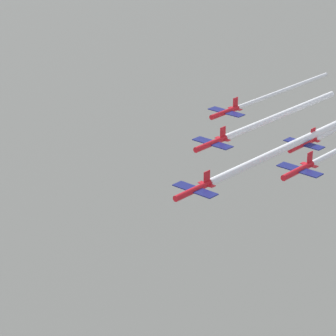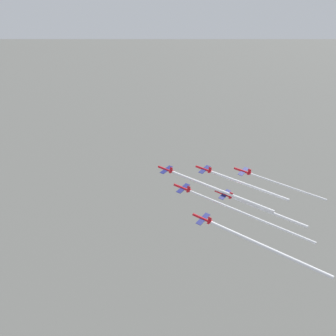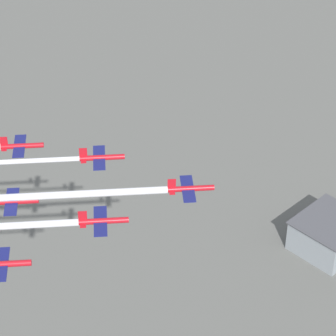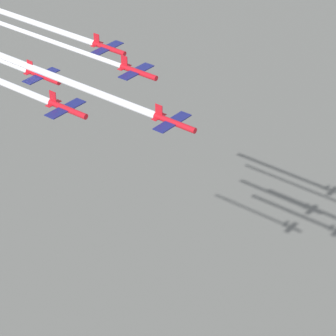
{
  "view_description": "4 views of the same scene",
  "coord_description": "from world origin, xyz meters",
  "px_view_note": "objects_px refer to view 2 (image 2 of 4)",
  "views": [
    {
      "loc": [
        66.73,
        -30.05,
        175.19
      ],
      "look_at": [
        -53.98,
        -34.64,
        125.63
      ],
      "focal_mm": 85.0,
      "sensor_mm": 36.0,
      "label": 1
    },
    {
      "loc": [
        -38.24,
        99.7,
        209.5
      ],
      "look_at": [
        -48.64,
        -37.29,
        121.03
      ],
      "focal_mm": 35.0,
      "sensor_mm": 36.0,
      "label": 2
    },
    {
      "loc": [
        -127.9,
        -106.9,
        210.9
      ],
      "look_at": [
        -47.37,
        -25.18,
        126.74
      ],
      "focal_mm": 85.0,
      "sensor_mm": 36.0,
      "label": 3
    },
    {
      "loc": [
        -51.16,
        -144.59,
        188.94
      ],
      "look_at": [
        -48.19,
        -35.99,
        119.5
      ],
      "focal_mm": 85.0,
      "sensor_mm": 36.0,
      "label": 4
    }
  ],
  "objects_px": {
    "jet_2": "(204,169)",
    "jet_3": "(203,219)",
    "jet_1": "(183,188)",
    "jet_5": "(243,171)",
    "jet_0": "(166,169)",
    "jet_4": "(224,194)"
  },
  "relations": [
    {
      "from": "jet_3",
      "to": "jet_4",
      "type": "height_order",
      "value": "jet_4"
    },
    {
      "from": "jet_2",
      "to": "jet_3",
      "type": "xyz_separation_m",
      "value": [
        5.69,
        30.96,
        -2.88
      ]
    },
    {
      "from": "jet_2",
      "to": "jet_5",
      "type": "distance_m",
      "value": 18.01
    },
    {
      "from": "jet_0",
      "to": "jet_1",
      "type": "relative_size",
      "value": 1.0
    },
    {
      "from": "jet_0",
      "to": "jet_3",
      "type": "relative_size",
      "value": 1.0
    },
    {
      "from": "jet_1",
      "to": "jet_0",
      "type": "bearing_deg",
      "value": 59.53
    },
    {
      "from": "jet_2",
      "to": "jet_3",
      "type": "relative_size",
      "value": 1.0
    },
    {
      "from": "jet_1",
      "to": "jet_4",
      "type": "bearing_deg",
      "value": -59.53
    },
    {
      "from": "jet_0",
      "to": "jet_5",
      "type": "height_order",
      "value": "jet_5"
    },
    {
      "from": "jet_0",
      "to": "jet_5",
      "type": "xyz_separation_m",
      "value": [
        -35.52,
        5.93,
        1.19
      ]
    },
    {
      "from": "jet_0",
      "to": "jet_1",
      "type": "height_order",
      "value": "jet_1"
    },
    {
      "from": "jet_1",
      "to": "jet_3",
      "type": "height_order",
      "value": "jet_1"
    },
    {
      "from": "jet_3",
      "to": "jet_2",
      "type": "bearing_deg",
      "value": 29.54
    },
    {
      "from": "jet_0",
      "to": "jet_3",
      "type": "bearing_deg",
      "value": -120.47
    },
    {
      "from": "jet_3",
      "to": "jet_5",
      "type": "distance_m",
      "value": 36.63
    },
    {
      "from": "jet_0",
      "to": "jet_4",
      "type": "xyz_separation_m",
      "value": [
        -23.8,
        19.93,
        -0.94
      ]
    },
    {
      "from": "jet_4",
      "to": "jet_3",
      "type": "bearing_deg",
      "value": 180.0
    },
    {
      "from": "jet_2",
      "to": "jet_3",
      "type": "bearing_deg",
      "value": -150.46
    },
    {
      "from": "jet_1",
      "to": "jet_3",
      "type": "relative_size",
      "value": 1.0
    },
    {
      "from": "jet_1",
      "to": "jet_4",
      "type": "relative_size",
      "value": 1.0
    },
    {
      "from": "jet_1",
      "to": "jet_5",
      "type": "xyz_separation_m",
      "value": [
        -29.48,
        -11.03,
        0.04
      ]
    },
    {
      "from": "jet_4",
      "to": "jet_2",
      "type": "bearing_deg",
      "value": 59.53
    }
  ]
}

